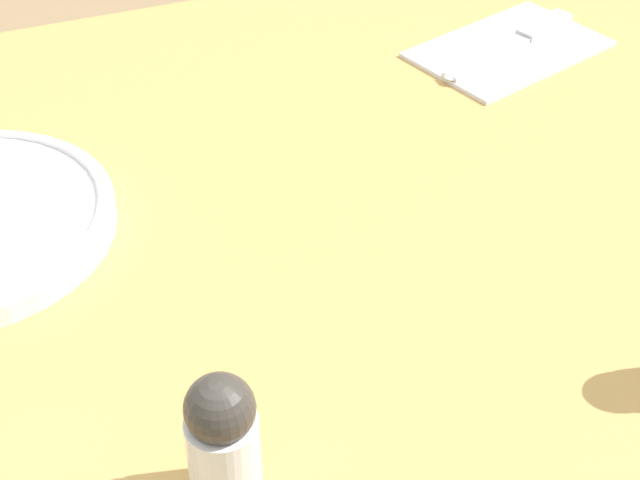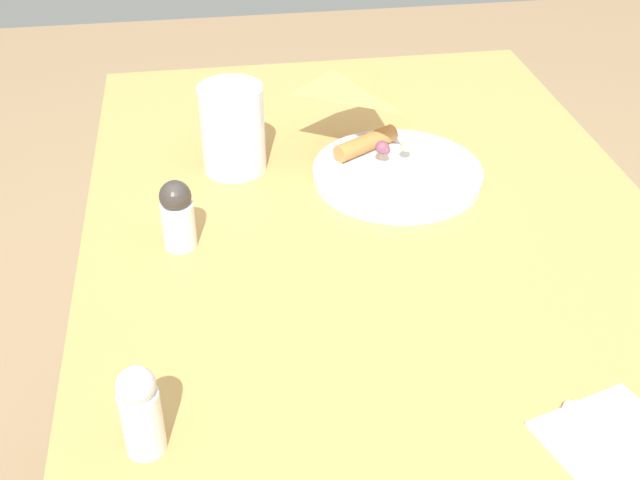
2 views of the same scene
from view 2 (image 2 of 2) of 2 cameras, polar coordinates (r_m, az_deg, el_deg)
name	(u,v)px [view 2 (image 2 of 2)]	position (r m, az deg, el deg)	size (l,w,h in m)	color
dining_table	(380,319)	(1.03, 4.26, -5.65)	(1.10, 0.71, 0.76)	tan
plate_pizza	(397,169)	(1.07, 5.51, 5.04)	(0.22, 0.22, 0.05)	white
milk_glass	(233,131)	(1.07, -6.22, 7.73)	(0.09, 0.09, 0.12)	white
salt_shaker	(140,410)	(0.70, -12.67, -11.73)	(0.04, 0.04, 0.09)	silver
pepper_shaker	(177,215)	(0.93, -10.11, 1.80)	(0.04, 0.04, 0.09)	silver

